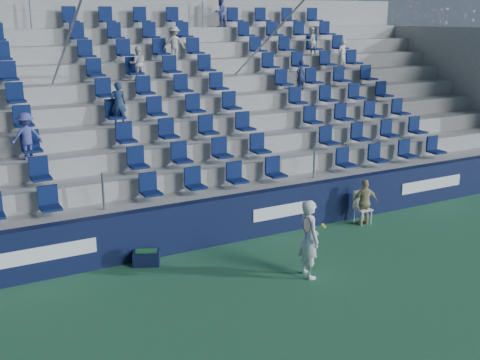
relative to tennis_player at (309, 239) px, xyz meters
The scene contains 7 objects.
ground 1.15m from the tennis_player, 146.66° to the right, with size 70.00×70.00×0.00m, color #2D6A43.
sponsor_wall 2.83m from the tennis_player, 102.49° to the left, with size 24.00×0.32×1.20m.
grandstand 7.96m from the tennis_player, 94.51° to the left, with size 24.00×8.17×6.63m.
tennis_player is the anchor object (origin of this frame).
line_judge_chair 4.05m from the tennis_player, 33.84° to the left, with size 0.43×0.44×0.93m.
line_judge 3.96m from the tennis_player, 32.08° to the left, with size 0.75×0.31×1.29m, color tan.
ball_bin 3.82m from the tennis_player, 141.24° to the left, with size 0.72×0.61×0.34m.
Camera 1 is at (-6.66, -9.68, 5.60)m, focal length 45.00 mm.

